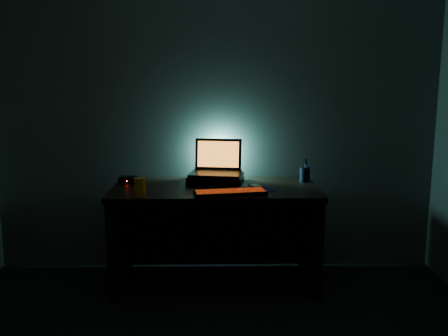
# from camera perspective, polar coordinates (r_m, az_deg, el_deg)

# --- Properties ---
(room) EXTENTS (3.50, 4.00, 2.50)m
(room) POSITION_cam_1_polar(r_m,az_deg,el_deg) (1.95, -1.20, 1.57)
(room) COLOR black
(room) RESTS_ON ground
(desk) EXTENTS (1.50, 0.70, 0.75)m
(desk) POSITION_cam_1_polar(r_m,az_deg,el_deg) (3.75, -0.98, -5.82)
(desk) COLOR black
(desk) RESTS_ON ground
(riser) EXTENTS (0.44, 0.36, 0.06)m
(riser) POSITION_cam_1_polar(r_m,az_deg,el_deg) (3.77, -0.95, -1.23)
(riser) COLOR black
(riser) RESTS_ON desk
(laptop) EXTENTS (0.42, 0.34, 0.26)m
(laptop) POSITION_cam_1_polar(r_m,az_deg,el_deg) (3.80, -0.84, 0.26)
(laptop) COLOR black
(laptop) RESTS_ON riser
(keyboard) EXTENTS (0.51, 0.24, 0.03)m
(keyboard) POSITION_cam_1_polar(r_m,az_deg,el_deg) (3.40, 0.74, -2.82)
(keyboard) COLOR black
(keyboard) RESTS_ON desk
(mousepad) EXTENTS (0.28, 0.27, 0.00)m
(mousepad) POSITION_cam_1_polar(r_m,az_deg,el_deg) (3.54, 3.66, -2.48)
(mousepad) COLOR #0C0F59
(mousepad) RESTS_ON desk
(mouse) EXTENTS (0.09, 0.11, 0.03)m
(mouse) POSITION_cam_1_polar(r_m,az_deg,el_deg) (3.54, 3.66, -2.22)
(mouse) COLOR #98999E
(mouse) RESTS_ON mousepad
(pen_cup) EXTENTS (0.09, 0.09, 0.11)m
(pen_cup) POSITION_cam_1_polar(r_m,az_deg,el_deg) (3.84, 9.21, -0.75)
(pen_cup) COLOR black
(pen_cup) RESTS_ON desk
(juice_glass) EXTENTS (0.09, 0.09, 0.13)m
(juice_glass) POSITION_cam_1_polar(r_m,az_deg,el_deg) (3.38, -9.60, -2.20)
(juice_glass) COLOR #DF9D0B
(juice_glass) RESTS_ON desk
(router) EXTENTS (0.14, 0.12, 0.04)m
(router) POSITION_cam_1_polar(r_m,az_deg,el_deg) (3.84, -10.84, -1.32)
(router) COLOR black
(router) RESTS_ON desk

